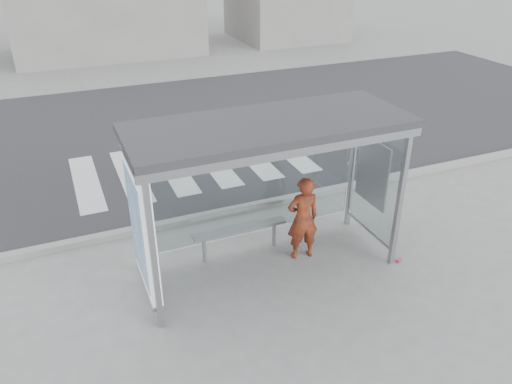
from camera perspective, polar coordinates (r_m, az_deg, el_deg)
ground at (r=8.58m, az=1.37°, el=-8.60°), size 80.00×80.00×0.00m
road at (r=14.50m, az=-10.03°, el=6.93°), size 30.00×10.00×0.01m
curb at (r=10.06m, az=-3.15°, el=-2.20°), size 30.00×0.18×0.12m
crosswalk at (r=12.26m, az=-7.23°, el=3.12°), size 5.55×3.00×0.00m
bus_shelter at (r=7.49m, az=-1.25°, el=3.27°), size 4.25×1.65×2.62m
person at (r=8.47m, az=5.37°, el=-3.03°), size 0.59×0.42×1.53m
bench at (r=8.64m, az=-1.90°, el=-4.14°), size 1.68×0.21×0.87m
soda_can at (r=9.03m, az=15.99°, el=-7.50°), size 0.13×0.11×0.06m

